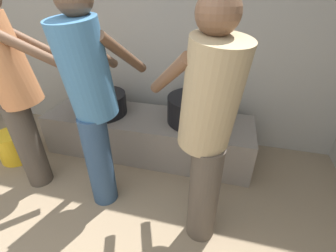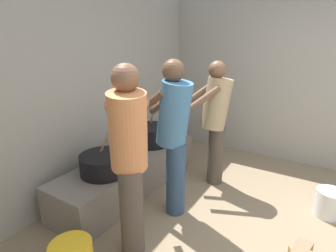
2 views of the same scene
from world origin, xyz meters
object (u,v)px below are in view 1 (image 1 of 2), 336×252
at_px(cook_in_orange_shirt, 12,86).
at_px(cook_in_blue_shirt, 91,96).
at_px(cooking_pot_secondary, 195,109).
at_px(bucket_yellow_plastic, 15,146).
at_px(cook_in_tan_shirt, 208,125).
at_px(cooking_pot_main, 101,104).

bearing_deg(cook_in_orange_shirt, cook_in_blue_shirt, -1.93).
height_order(cooking_pot_secondary, bucket_yellow_plastic, cooking_pot_secondary).
xyz_separation_m(cooking_pot_secondary, cook_in_blue_shirt, (-0.61, -0.72, 0.37)).
bearing_deg(cook_in_tan_shirt, cook_in_blue_shirt, 171.31).
distance_m(cook_in_orange_shirt, cook_in_blue_shirt, 0.66).
xyz_separation_m(cooking_pot_secondary, cook_in_orange_shirt, (-1.27, -0.70, 0.37)).
height_order(cooking_pot_main, cook_in_tan_shirt, cook_in_tan_shirt).
bearing_deg(cook_in_blue_shirt, cooking_pot_main, 117.44).
xyz_separation_m(cooking_pot_main, cook_in_orange_shirt, (-0.32, -0.63, 0.39)).
bearing_deg(cook_in_orange_shirt, bucket_yellow_plastic, 157.50).
height_order(cooking_pot_secondary, cook_in_orange_shirt, cook_in_orange_shirt).
relative_size(cooking_pot_main, cook_in_tan_shirt, 0.42).
relative_size(cook_in_blue_shirt, bucket_yellow_plastic, 4.94).
distance_m(cooking_pot_secondary, cook_in_blue_shirt, 1.02).
distance_m(cooking_pot_main, bucket_yellow_plastic, 0.99).
xyz_separation_m(cooking_pot_main, bucket_yellow_plastic, (-0.81, -0.43, -0.38)).
relative_size(cook_in_tan_shirt, cook_in_orange_shirt, 0.96).
bearing_deg(cook_in_tan_shirt, bucket_yellow_plastic, 169.90).
relative_size(cooking_pot_main, bucket_yellow_plastic, 2.03).
xyz_separation_m(cook_in_blue_shirt, bucket_yellow_plastic, (-1.15, 0.23, -0.77)).
distance_m(cook_in_tan_shirt, cook_in_blue_shirt, 0.81).
bearing_deg(bucket_yellow_plastic, cook_in_orange_shirt, -22.50).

